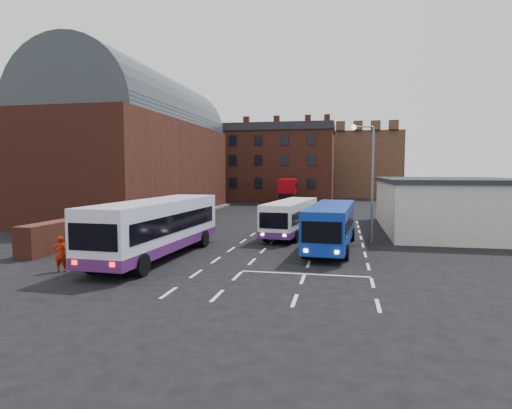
% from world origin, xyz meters
% --- Properties ---
extents(ground, '(180.00, 180.00, 0.00)m').
position_xyz_m(ground, '(0.00, 0.00, 0.00)').
color(ground, black).
extents(railway_station, '(12.00, 28.00, 16.00)m').
position_xyz_m(railway_station, '(-15.50, 21.00, 7.64)').
color(railway_station, '#602B1E').
rests_on(railway_station, ground).
extents(forecourt_wall, '(1.20, 10.00, 1.80)m').
position_xyz_m(forecourt_wall, '(-10.20, 2.00, 0.90)').
color(forecourt_wall, '#602B1E').
rests_on(forecourt_wall, ground).
extents(cream_building, '(10.40, 16.40, 4.25)m').
position_xyz_m(cream_building, '(15.00, 14.00, 2.16)').
color(cream_building, beige).
rests_on(cream_building, ground).
extents(brick_terrace, '(22.00, 10.00, 11.00)m').
position_xyz_m(brick_terrace, '(-6.00, 46.00, 5.50)').
color(brick_terrace, brown).
rests_on(brick_terrace, ground).
extents(castle_keep, '(22.00, 22.00, 12.00)m').
position_xyz_m(castle_keep, '(6.00, 66.00, 6.00)').
color(castle_keep, brown).
rests_on(castle_keep, ground).
extents(bus_white_outbound, '(3.31, 11.83, 3.20)m').
position_xyz_m(bus_white_outbound, '(-3.39, -0.77, 1.89)').
color(bus_white_outbound, white).
rests_on(bus_white_outbound, ground).
extents(bus_white_inbound, '(3.27, 9.71, 2.60)m').
position_xyz_m(bus_white_inbound, '(2.90, 8.86, 1.53)').
color(bus_white_inbound, white).
rests_on(bus_white_inbound, ground).
extents(bus_blue, '(3.05, 10.18, 2.74)m').
position_xyz_m(bus_blue, '(6.00, 3.79, 1.62)').
color(bus_blue, '#0B2C9F').
rests_on(bus_blue, ground).
extents(bus_red_double, '(2.86, 9.62, 3.80)m').
position_xyz_m(bus_red_double, '(-0.52, 34.08, 2.02)').
color(bus_red_double, '#990008').
rests_on(bus_red_double, ground).
extents(street_lamp, '(1.54, 0.67, 7.85)m').
position_xyz_m(street_lamp, '(8.34, 6.63, 4.73)').
color(street_lamp, slate).
rests_on(street_lamp, ground).
extents(pedestrian_red, '(0.72, 0.57, 1.73)m').
position_xyz_m(pedestrian_red, '(-6.47, -4.86, 0.87)').
color(pedestrian_red, '#A31A06').
rests_on(pedestrian_red, ground).
extents(pedestrian_beige, '(0.97, 0.81, 1.79)m').
position_xyz_m(pedestrian_beige, '(-4.16, -4.21, 0.90)').
color(pedestrian_beige, beige).
rests_on(pedestrian_beige, ground).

